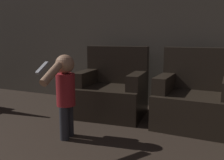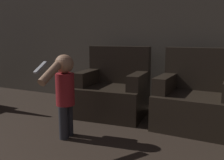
% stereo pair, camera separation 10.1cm
% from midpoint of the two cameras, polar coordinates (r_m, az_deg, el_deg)
% --- Properties ---
extents(wall_back, '(8.40, 0.05, 2.60)m').
position_cam_midpoint_polar(wall_back, '(4.02, 4.28, 12.82)').
color(wall_back, '#51493F').
rests_on(wall_back, ground_plane).
extents(armchair_left, '(0.98, 0.86, 0.95)m').
position_cam_midpoint_polar(armchair_left, '(3.53, -0.80, -2.63)').
color(armchair_left, black).
rests_on(armchair_left, ground_plane).
extents(armchair_right, '(0.92, 0.80, 0.95)m').
position_cam_midpoint_polar(armchair_right, '(3.23, 17.67, -4.27)').
color(armchair_right, black).
rests_on(armchair_right, ground_plane).
extents(person_toddler, '(0.20, 0.62, 0.91)m').
position_cam_midpoint_polar(person_toddler, '(2.69, -11.72, -2.20)').
color(person_toddler, '#28282D').
rests_on(person_toddler, ground_plane).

